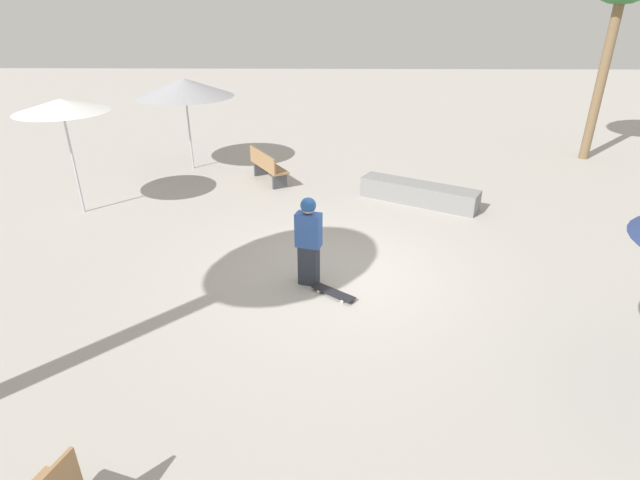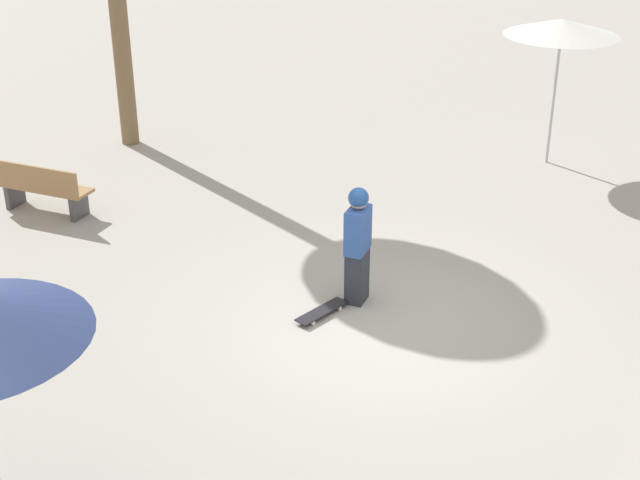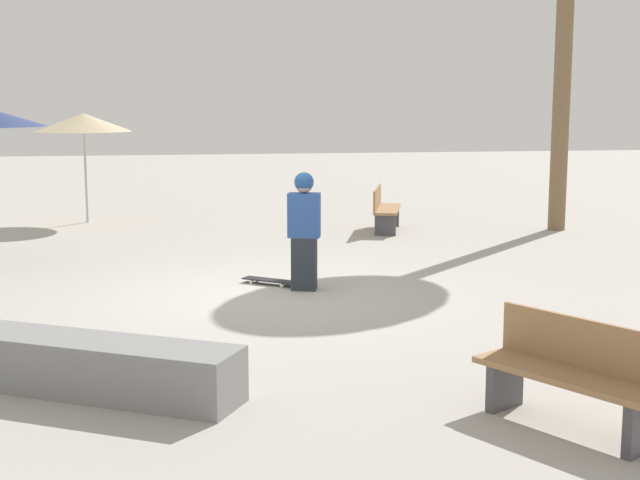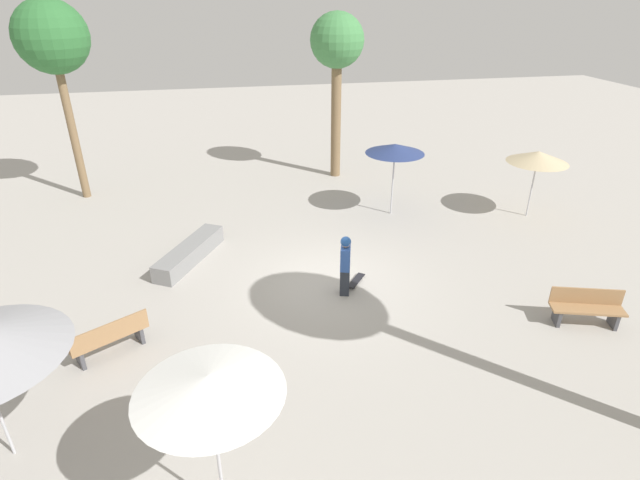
% 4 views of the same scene
% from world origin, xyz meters
% --- Properties ---
extents(ground_plane, '(60.00, 60.00, 0.00)m').
position_xyz_m(ground_plane, '(0.00, 0.00, 0.00)').
color(ground_plane, '#ADA8A0').
extents(skater_main, '(0.47, 0.34, 1.59)m').
position_xyz_m(skater_main, '(0.52, 0.35, 0.86)').
color(skater_main, '#282D38').
rests_on(skater_main, ground_plane).
extents(skateboard, '(0.75, 0.65, 0.07)m').
position_xyz_m(skateboard, '(0.10, 0.77, 0.06)').
color(skateboard, black).
rests_on(skateboard, ground_plane).
extents(bench_far, '(0.89, 1.66, 0.85)m').
position_xyz_m(bench_far, '(2.86, 5.45, 0.43)').
color(bench_far, '#47474C').
rests_on(bench_far, ground_plane).
extents(shade_umbrella_white, '(1.97, 1.97, 2.59)m').
position_xyz_m(shade_umbrella_white, '(5.92, -2.82, 2.45)').
color(shade_umbrella_white, '#B7B7BC').
rests_on(shade_umbrella_white, ground_plane).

